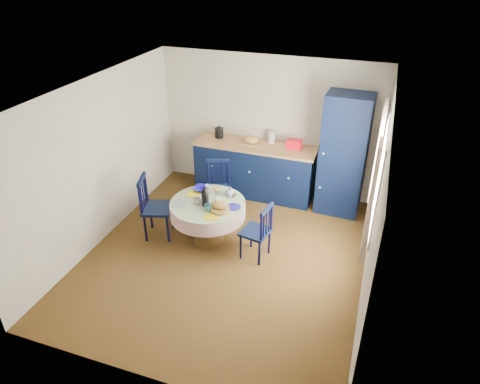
{
  "coord_description": "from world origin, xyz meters",
  "views": [
    {
      "loc": [
        1.85,
        -4.77,
        4.04
      ],
      "look_at": [
        0.16,
        0.2,
        1.02
      ],
      "focal_mm": 32.0,
      "sensor_mm": 36.0,
      "label": 1
    }
  ],
  "objects_px": {
    "dining_table": "(209,209)",
    "chair_left": "(154,207)",
    "mug_d": "(208,188)",
    "cobalt_bowl": "(202,189)",
    "chair_right": "(258,231)",
    "mug_b": "(208,207)",
    "chair_far": "(218,187)",
    "mug_a": "(197,201)",
    "mug_c": "(232,194)",
    "pantry_cabinet": "(343,156)",
    "kitchen_counter": "(255,168)"
  },
  "relations": [
    {
      "from": "chair_far",
      "to": "mug_a",
      "type": "bearing_deg",
      "value": -106.77
    },
    {
      "from": "dining_table",
      "to": "cobalt_bowl",
      "type": "bearing_deg",
      "value": 127.58
    },
    {
      "from": "cobalt_bowl",
      "to": "mug_a",
      "type": "bearing_deg",
      "value": -77.58
    },
    {
      "from": "chair_far",
      "to": "mug_c",
      "type": "xyz_separation_m",
      "value": [
        0.46,
        -0.55,
        0.26
      ]
    },
    {
      "from": "mug_d",
      "to": "cobalt_bowl",
      "type": "distance_m",
      "value": 0.1
    },
    {
      "from": "dining_table",
      "to": "chair_left",
      "type": "height_order",
      "value": "chair_left"
    },
    {
      "from": "mug_b",
      "to": "mug_c",
      "type": "relative_size",
      "value": 0.96
    },
    {
      "from": "kitchen_counter",
      "to": "mug_b",
      "type": "relative_size",
      "value": 20.04
    },
    {
      "from": "dining_table",
      "to": "chair_right",
      "type": "xyz_separation_m",
      "value": [
        0.83,
        -0.15,
        -0.12
      ]
    },
    {
      "from": "chair_right",
      "to": "cobalt_bowl",
      "type": "bearing_deg",
      "value": -102.56
    },
    {
      "from": "chair_far",
      "to": "mug_b",
      "type": "xyz_separation_m",
      "value": [
        0.26,
        -1.04,
        0.26
      ]
    },
    {
      "from": "chair_far",
      "to": "mug_d",
      "type": "xyz_separation_m",
      "value": [
        0.03,
        -0.49,
        0.26
      ]
    },
    {
      "from": "mug_b",
      "to": "mug_d",
      "type": "bearing_deg",
      "value": 112.26
    },
    {
      "from": "mug_a",
      "to": "cobalt_bowl",
      "type": "relative_size",
      "value": 0.46
    },
    {
      "from": "pantry_cabinet",
      "to": "mug_b",
      "type": "height_order",
      "value": "pantry_cabinet"
    },
    {
      "from": "chair_left",
      "to": "mug_c",
      "type": "bearing_deg",
      "value": -86.3
    },
    {
      "from": "dining_table",
      "to": "chair_far",
      "type": "relative_size",
      "value": 1.21
    },
    {
      "from": "cobalt_bowl",
      "to": "mug_d",
      "type": "bearing_deg",
      "value": 22.97
    },
    {
      "from": "mug_c",
      "to": "cobalt_bowl",
      "type": "xyz_separation_m",
      "value": [
        -0.52,
        0.02,
        -0.01
      ]
    },
    {
      "from": "mug_a",
      "to": "dining_table",
      "type": "bearing_deg",
      "value": 24.21
    },
    {
      "from": "dining_table",
      "to": "chair_right",
      "type": "relative_size",
      "value": 1.27
    },
    {
      "from": "dining_table",
      "to": "chair_left",
      "type": "bearing_deg",
      "value": -171.41
    },
    {
      "from": "mug_a",
      "to": "cobalt_bowl",
      "type": "height_order",
      "value": "mug_a"
    },
    {
      "from": "chair_far",
      "to": "cobalt_bowl",
      "type": "xyz_separation_m",
      "value": [
        -0.06,
        -0.53,
        0.24
      ]
    },
    {
      "from": "kitchen_counter",
      "to": "dining_table",
      "type": "relative_size",
      "value": 1.94
    },
    {
      "from": "dining_table",
      "to": "mug_c",
      "type": "xyz_separation_m",
      "value": [
        0.28,
        0.29,
        0.16
      ]
    },
    {
      "from": "chair_far",
      "to": "mug_c",
      "type": "relative_size",
      "value": 8.24
    },
    {
      "from": "dining_table",
      "to": "chair_left",
      "type": "relative_size",
      "value": 1.11
    },
    {
      "from": "pantry_cabinet",
      "to": "cobalt_bowl",
      "type": "xyz_separation_m",
      "value": [
        -2.01,
        -1.26,
        -0.32
      ]
    },
    {
      "from": "kitchen_counter",
      "to": "pantry_cabinet",
      "type": "height_order",
      "value": "pantry_cabinet"
    },
    {
      "from": "chair_far",
      "to": "mug_b",
      "type": "height_order",
      "value": "chair_far"
    },
    {
      "from": "mug_c",
      "to": "cobalt_bowl",
      "type": "distance_m",
      "value": 0.52
    },
    {
      "from": "kitchen_counter",
      "to": "cobalt_bowl",
      "type": "bearing_deg",
      "value": -107.82
    },
    {
      "from": "kitchen_counter",
      "to": "dining_table",
      "type": "bearing_deg",
      "value": -96.89
    },
    {
      "from": "chair_far",
      "to": "mug_b",
      "type": "bearing_deg",
      "value": -94.3
    },
    {
      "from": "dining_table",
      "to": "chair_left",
      "type": "xyz_separation_m",
      "value": [
        -0.86,
        -0.13,
        -0.05
      ]
    },
    {
      "from": "mug_c",
      "to": "cobalt_bowl",
      "type": "bearing_deg",
      "value": 177.62
    },
    {
      "from": "pantry_cabinet",
      "to": "chair_left",
      "type": "distance_m",
      "value": 3.18
    },
    {
      "from": "pantry_cabinet",
      "to": "mug_b",
      "type": "xyz_separation_m",
      "value": [
        -1.7,
        -1.77,
        -0.3
      ]
    },
    {
      "from": "mug_b",
      "to": "chair_right",
      "type": "bearing_deg",
      "value": 3.78
    },
    {
      "from": "chair_right",
      "to": "mug_b",
      "type": "bearing_deg",
      "value": -75.64
    },
    {
      "from": "kitchen_counter",
      "to": "chair_far",
      "type": "relative_size",
      "value": 2.34
    },
    {
      "from": "pantry_cabinet",
      "to": "dining_table",
      "type": "bearing_deg",
      "value": -135.41
    },
    {
      "from": "mug_a",
      "to": "mug_d",
      "type": "height_order",
      "value": "same"
    },
    {
      "from": "pantry_cabinet",
      "to": "mug_c",
      "type": "relative_size",
      "value": 18.1
    },
    {
      "from": "mug_d",
      "to": "cobalt_bowl",
      "type": "relative_size",
      "value": 0.4
    },
    {
      "from": "mug_a",
      "to": "mug_c",
      "type": "bearing_deg",
      "value": 39.09
    },
    {
      "from": "kitchen_counter",
      "to": "dining_table",
      "type": "xyz_separation_m",
      "value": [
        -0.22,
        -1.68,
        0.07
      ]
    },
    {
      "from": "chair_left",
      "to": "chair_right",
      "type": "height_order",
      "value": "chair_left"
    },
    {
      "from": "cobalt_bowl",
      "to": "mug_b",
      "type": "bearing_deg",
      "value": -57.94
    }
  ]
}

